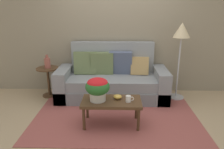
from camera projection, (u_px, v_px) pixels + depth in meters
ground_plane at (116, 117)px, 3.72m from camera, size 14.00×14.00×0.00m
wall_back at (117, 27)px, 4.57m from camera, size 6.40×0.12×2.81m
area_rug at (116, 115)px, 3.78m from camera, size 2.76×1.92×0.01m
couch at (112, 81)px, 4.45m from camera, size 2.20×0.86×1.11m
coffee_table at (111, 103)px, 3.38m from camera, size 0.93×0.49×0.42m
side_table at (48, 77)px, 4.47m from camera, size 0.45×0.45×0.62m
floor_lamp at (181, 38)px, 4.13m from camera, size 0.32×0.32×1.53m
potted_plant at (98, 87)px, 3.29m from camera, size 0.37×0.37×0.36m
coffee_mug at (129, 99)px, 3.29m from camera, size 0.13×0.08×0.10m
snack_bowl at (118, 97)px, 3.41m from camera, size 0.13×0.13×0.07m
table_vase at (47, 63)px, 4.38m from camera, size 0.12×0.12×0.27m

